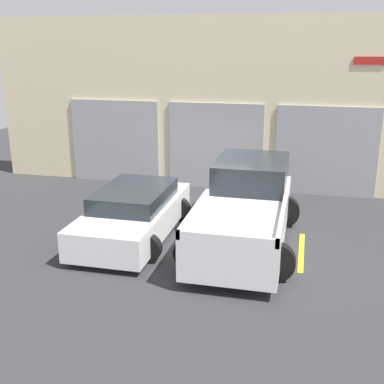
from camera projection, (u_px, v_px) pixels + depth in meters
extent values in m
plane|color=#2D2D30|center=(202.00, 218.00, 13.27)|extent=(28.00, 28.00, 0.00)
cube|color=beige|center=(224.00, 104.00, 15.52)|extent=(15.62, 0.60, 5.47)
cube|color=#939399|center=(115.00, 141.00, 16.42)|extent=(3.08, 0.08, 2.80)
cube|color=#939399|center=(215.00, 146.00, 15.65)|extent=(3.08, 0.08, 2.80)
cube|color=#939399|center=(326.00, 152.00, 14.87)|extent=(3.08, 0.08, 2.80)
cube|color=#B21E19|center=(370.00, 61.00, 13.85)|extent=(0.90, 0.03, 0.22)
cube|color=white|center=(244.00, 220.00, 11.23)|extent=(1.91, 5.03, 0.88)
cube|color=#1E2328|center=(252.00, 172.00, 12.28)|extent=(1.76, 2.26, 0.70)
cube|color=white|center=(195.00, 211.00, 10.22)|extent=(0.08, 2.77, 0.18)
cube|color=white|center=(282.00, 218.00, 9.82)|extent=(0.08, 2.77, 0.18)
cube|color=white|center=(227.00, 239.00, 8.77)|extent=(1.91, 0.08, 0.18)
cylinder|color=black|center=(220.00, 206.00, 12.94)|extent=(0.83, 0.22, 0.83)
cylinder|color=black|center=(284.00, 211.00, 12.56)|extent=(0.83, 0.22, 0.83)
cylinder|color=black|center=(193.00, 253.00, 10.04)|extent=(0.83, 0.22, 0.83)
cylinder|color=black|center=(275.00, 262.00, 9.67)|extent=(0.83, 0.22, 0.83)
cube|color=white|center=(134.00, 218.00, 11.89)|extent=(1.80, 4.27, 0.68)
cube|color=#1E2328|center=(134.00, 195.00, 11.82)|extent=(1.58, 2.35, 0.41)
cylinder|color=black|center=(124.00, 205.00, 13.34)|extent=(0.64, 0.22, 0.64)
cylinder|color=black|center=(178.00, 209.00, 12.99)|extent=(0.64, 0.22, 0.64)
cylinder|color=black|center=(81.00, 242.00, 10.88)|extent=(0.64, 0.22, 0.64)
cylinder|color=black|center=(147.00, 248.00, 10.53)|extent=(0.64, 0.22, 0.64)
cube|color=gold|center=(84.00, 231.00, 12.33)|extent=(0.12, 2.20, 0.01)
cube|color=gold|center=(187.00, 241.00, 11.73)|extent=(0.12, 2.20, 0.01)
cube|color=gold|center=(301.00, 252.00, 11.12)|extent=(0.12, 2.20, 0.01)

